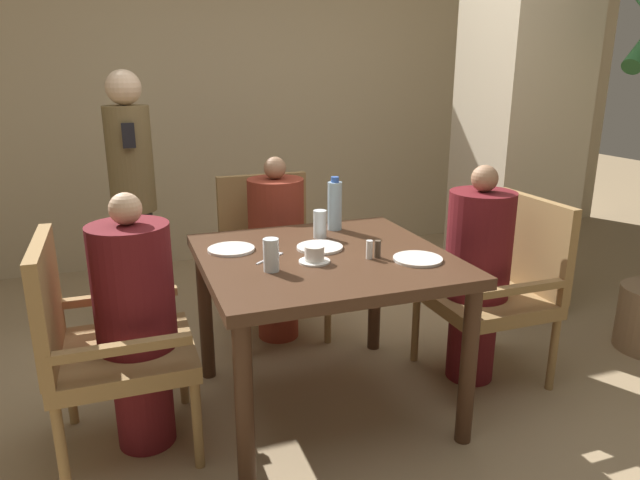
% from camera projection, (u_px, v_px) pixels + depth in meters
% --- Properties ---
extents(ground_plane, '(16.00, 16.00, 0.00)m').
position_uv_depth(ground_plane, '(324.00, 405.00, 2.74)').
color(ground_plane, '#9E8460').
extents(wall_back, '(8.00, 0.06, 2.80)m').
position_uv_depth(wall_back, '(219.00, 89.00, 4.58)').
color(wall_back, tan).
rests_on(wall_back, ground_plane).
extents(pillar_stone, '(0.59, 0.59, 2.70)m').
position_uv_depth(pillar_stone, '(520.00, 103.00, 3.54)').
color(pillar_stone, '#BCAD8E').
rests_on(pillar_stone, ground_plane).
extents(dining_table, '(1.07, 1.04, 0.76)m').
position_uv_depth(dining_table, '(324.00, 275.00, 2.55)').
color(dining_table, '#422819').
rests_on(dining_table, ground_plane).
extents(chair_left_side, '(0.56, 0.56, 0.93)m').
position_uv_depth(chair_left_side, '(99.00, 339.00, 2.29)').
color(chair_left_side, olive).
rests_on(chair_left_side, ground_plane).
extents(diner_in_left_chair, '(0.32, 0.32, 1.10)m').
position_uv_depth(diner_in_left_chair, '(136.00, 321.00, 2.32)').
color(diner_in_left_chair, '#5B1419').
rests_on(diner_in_left_chair, ground_plane).
extents(chair_far_side, '(0.56, 0.56, 0.93)m').
position_uv_depth(chair_far_side, '(270.00, 249.00, 3.45)').
color(chair_far_side, olive).
rests_on(chair_far_side, ground_plane).
extents(diner_in_far_chair, '(0.32, 0.32, 1.09)m').
position_uv_depth(diner_in_far_chair, '(277.00, 247.00, 3.31)').
color(diner_in_far_chair, maroon).
rests_on(diner_in_far_chair, ground_plane).
extents(chair_right_side, '(0.56, 0.56, 0.93)m').
position_uv_depth(chair_right_side, '(500.00, 282.00, 2.91)').
color(chair_right_side, olive).
rests_on(chair_right_side, ground_plane).
extents(diner_in_right_chair, '(0.32, 0.32, 1.12)m').
position_uv_depth(diner_in_right_chair, '(477.00, 273.00, 2.84)').
color(diner_in_right_chair, '#5B1419').
rests_on(diner_in_right_chair, ground_plane).
extents(standing_host, '(0.26, 0.30, 1.55)m').
position_uv_depth(standing_host, '(133.00, 193.00, 3.43)').
color(standing_host, '#2D2D33').
rests_on(standing_host, ground_plane).
extents(plate_main_left, '(0.21, 0.21, 0.01)m').
position_uv_depth(plate_main_left, '(320.00, 247.00, 2.60)').
color(plate_main_left, white).
rests_on(plate_main_left, dining_table).
extents(plate_main_right, '(0.21, 0.21, 0.01)m').
position_uv_depth(plate_main_right, '(231.00, 249.00, 2.57)').
color(plate_main_right, white).
rests_on(plate_main_right, dining_table).
extents(plate_dessert_center, '(0.21, 0.21, 0.01)m').
position_uv_depth(plate_dessert_center, '(418.00, 259.00, 2.44)').
color(plate_dessert_center, white).
rests_on(plate_dessert_center, dining_table).
extents(teacup_with_saucer, '(0.13, 0.13, 0.07)m').
position_uv_depth(teacup_with_saucer, '(314.00, 255.00, 2.41)').
color(teacup_with_saucer, white).
rests_on(teacup_with_saucer, dining_table).
extents(water_bottle, '(0.07, 0.07, 0.27)m').
position_uv_depth(water_bottle, '(335.00, 205.00, 2.88)').
color(water_bottle, '#A3C6DB').
rests_on(water_bottle, dining_table).
extents(glass_tall_near, '(0.06, 0.06, 0.14)m').
position_uv_depth(glass_tall_near, '(271.00, 255.00, 2.29)').
color(glass_tall_near, silver).
rests_on(glass_tall_near, dining_table).
extents(glass_tall_mid, '(0.06, 0.06, 0.14)m').
position_uv_depth(glass_tall_mid, '(320.00, 224.00, 2.76)').
color(glass_tall_mid, silver).
rests_on(glass_tall_mid, dining_table).
extents(salt_shaker, '(0.03, 0.03, 0.08)m').
position_uv_depth(salt_shaker, '(369.00, 250.00, 2.45)').
color(salt_shaker, white).
rests_on(salt_shaker, dining_table).
extents(pepper_shaker, '(0.03, 0.03, 0.08)m').
position_uv_depth(pepper_shaker, '(378.00, 249.00, 2.47)').
color(pepper_shaker, '#4C3D2D').
rests_on(pepper_shaker, dining_table).
extents(fork_beside_plate, '(0.15, 0.13, 0.00)m').
position_uv_depth(fork_beside_plate, '(272.00, 257.00, 2.48)').
color(fork_beside_plate, silver).
rests_on(fork_beside_plate, dining_table).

